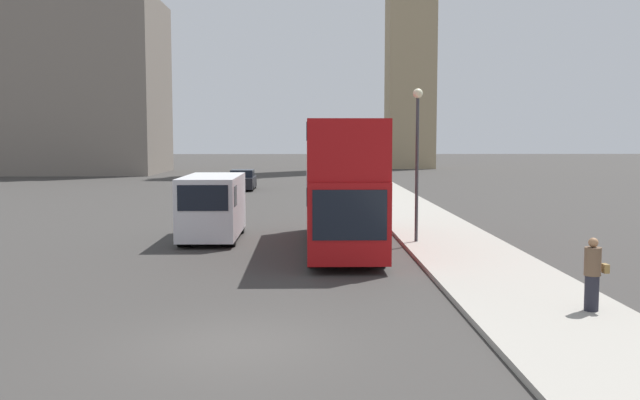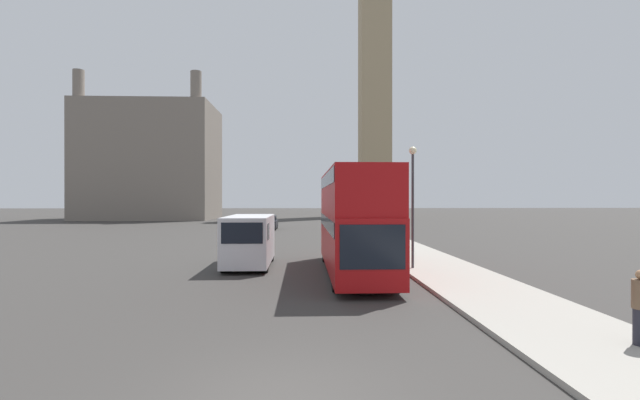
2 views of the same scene
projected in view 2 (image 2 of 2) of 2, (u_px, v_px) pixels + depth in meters
The scene contains 6 objects.
clock_tower at pixel (375, 40), 84.99m from camera, with size 6.33×6.50×68.63m.
building_block_distant at pixel (151, 162), 71.98m from camera, with size 21.04×14.04×23.22m.
red_double_decker_bus at pixel (354, 217), 19.22m from camera, with size 2.50×10.57×4.59m.
white_van at pixel (249, 240), 21.21m from camera, with size 2.16×5.30×2.52m.
street_lamp at pixel (413, 188), 19.95m from camera, with size 0.36×0.36×5.67m.
parked_sedan at pixel (269, 223), 47.46m from camera, with size 1.85×4.52×1.53m.
Camera 2 is at (0.40, -7.10, 3.37)m, focal length 24.00 mm.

